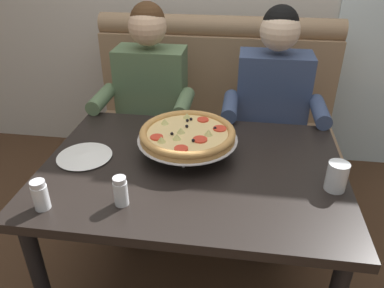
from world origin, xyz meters
The scene contains 11 objects.
ground_plane centered at (0.00, 0.00, 0.00)m, with size 16.00×16.00×0.00m, color #4C3321.
booth_bench centered at (0.00, 0.92, 0.40)m, with size 1.57×0.78×1.13m.
dining_table centered at (0.00, 0.00, 0.66)m, with size 1.24×0.89×0.75m.
diner_left centered at (-0.35, 0.65, 0.71)m, with size 0.54×0.64×1.27m.
diner_right centered at (0.35, 0.65, 0.71)m, with size 0.54×0.64×1.27m.
pizza centered at (-0.04, 0.10, 0.84)m, with size 0.43×0.43×0.13m.
shaker_oregano centered at (-0.48, -0.34, 0.80)m, with size 0.06×0.06×0.11m.
shaker_parmesan centered at (-0.21, -0.28, 0.80)m, with size 0.05×0.05×0.11m.
plate_near_left centered at (-0.47, 0.00, 0.76)m, with size 0.24×0.24×0.02m.
drinking_glass centered at (0.55, -0.08, 0.80)m, with size 0.08×0.08×0.11m.
patio_chair centered at (1.18, 2.04, 0.52)m, with size 0.40×0.40×0.86m.
Camera 1 is at (0.18, -1.28, 1.60)m, focal length 34.93 mm.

